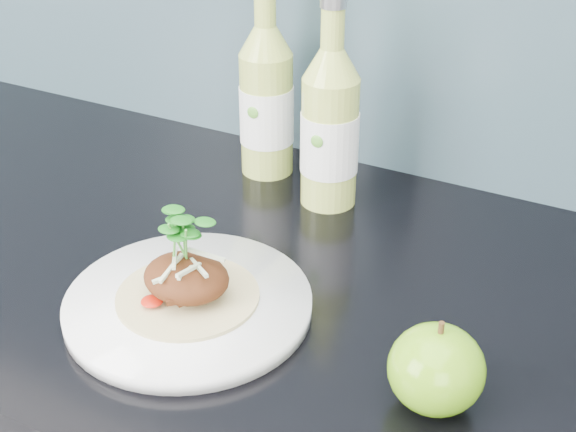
% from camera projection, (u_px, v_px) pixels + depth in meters
% --- Properties ---
extents(dinner_plate, '(0.27, 0.27, 0.02)m').
position_uv_depth(dinner_plate, '(188.00, 304.00, 0.79)').
color(dinner_plate, white).
rests_on(dinner_plate, kitchen_counter).
extents(pork_taco, '(0.14, 0.14, 0.10)m').
position_uv_depth(pork_taco, '(186.00, 274.00, 0.78)').
color(pork_taco, tan).
rests_on(pork_taco, dinner_plate).
extents(green_apple, '(0.09, 0.09, 0.09)m').
position_uv_depth(green_apple, '(436.00, 369.00, 0.66)').
color(green_apple, '#3D910F').
rests_on(green_apple, kitchen_counter).
extents(cider_bottle_left, '(0.08, 0.08, 0.26)m').
position_uv_depth(cider_bottle_left, '(266.00, 102.00, 1.02)').
color(cider_bottle_left, '#ABBD4E').
rests_on(cider_bottle_left, kitchen_counter).
extents(cider_bottle_right, '(0.09, 0.09, 0.26)m').
position_uv_depth(cider_bottle_right, '(330.00, 129.00, 0.94)').
color(cider_bottle_right, '#B4C652').
rests_on(cider_bottle_right, kitchen_counter).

